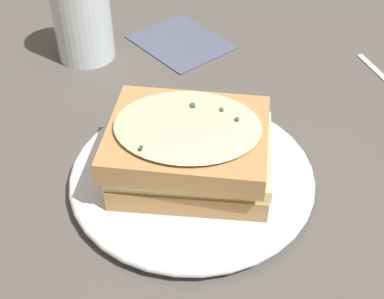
{
  "coord_description": "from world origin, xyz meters",
  "views": [
    {
      "loc": [
        -0.36,
        0.16,
        0.38
      ],
      "look_at": [
        -0.02,
        -0.01,
        0.04
      ],
      "focal_mm": 50.0,
      "sensor_mm": 36.0,
      "label": 1
    }
  ],
  "objects_px": {
    "dinner_plate": "(192,176)",
    "napkin": "(181,42)",
    "water_glass": "(82,15)",
    "sandwich": "(192,148)"
  },
  "relations": [
    {
      "from": "dinner_plate",
      "to": "water_glass",
      "type": "bearing_deg",
      "value": 3.36
    },
    {
      "from": "sandwich",
      "to": "napkin",
      "type": "relative_size",
      "value": 1.51
    },
    {
      "from": "dinner_plate",
      "to": "napkin",
      "type": "height_order",
      "value": "dinner_plate"
    },
    {
      "from": "dinner_plate",
      "to": "napkin",
      "type": "distance_m",
      "value": 0.28
    },
    {
      "from": "dinner_plate",
      "to": "napkin",
      "type": "bearing_deg",
      "value": -23.38
    },
    {
      "from": "water_glass",
      "to": "napkin",
      "type": "bearing_deg",
      "value": -102.27
    },
    {
      "from": "sandwich",
      "to": "water_glass",
      "type": "relative_size",
      "value": 1.61
    },
    {
      "from": "dinner_plate",
      "to": "water_glass",
      "type": "xyz_separation_m",
      "value": [
        0.28,
        0.02,
        0.05
      ]
    },
    {
      "from": "water_glass",
      "to": "sandwich",
      "type": "bearing_deg",
      "value": -176.86
    },
    {
      "from": "sandwich",
      "to": "water_glass",
      "type": "bearing_deg",
      "value": 3.14
    }
  ]
}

